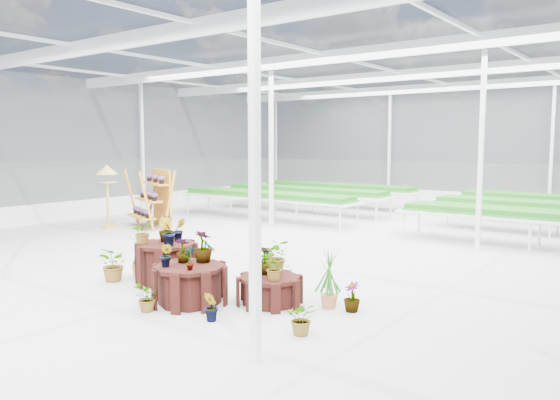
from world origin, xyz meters
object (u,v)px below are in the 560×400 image
Objects in this scene: plinth_mid at (190,285)px; shelf_rack at (150,198)px; plinth_tall at (167,263)px; bird_table at (108,196)px; plinth_low at (270,290)px.

shelf_rack is (-6.51, 4.64, 0.55)m from plinth_mid.
plinth_tall is at bearing -14.88° from shelf_rack.
bird_table reaches higher than plinth_tall.
plinth_low is 8.50m from shelf_rack.
bird_table is (-6.12, 3.18, 0.56)m from plinth_tall.
shelf_rack reaches higher than plinth_tall.
shelf_rack is at bearing 152.28° from plinth_low.
shelf_rack reaches higher than plinth_low.
shelf_rack is (-7.51, 3.94, 0.63)m from plinth_low.
plinth_low is 0.58× the size of shelf_rack.
plinth_mid is at bearing -24.95° from bird_table.
shelf_rack is at bearing 142.69° from plinth_tall.
shelf_rack reaches higher than plinth_mid.
plinth_tall is 6.69m from shelf_rack.
plinth_low is at bearing -5.29° from shelf_rack.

